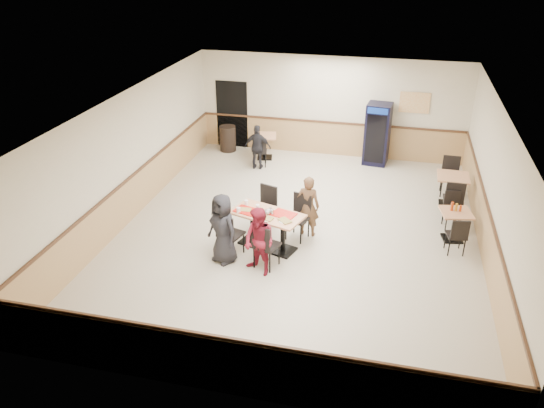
% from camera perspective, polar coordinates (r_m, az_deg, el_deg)
% --- Properties ---
extents(ground, '(10.00, 10.00, 0.00)m').
position_cam_1_polar(ground, '(12.20, 2.81, -2.95)').
color(ground, beige).
rests_on(ground, ground).
extents(room_shell, '(10.00, 10.00, 10.00)m').
position_cam_1_polar(room_shell, '(14.08, 11.98, 3.34)').
color(room_shell, silver).
rests_on(room_shell, ground).
extents(main_table, '(1.69, 1.19, 0.82)m').
position_cam_1_polar(main_table, '(11.34, -0.51, -2.23)').
color(main_table, black).
rests_on(main_table, ground).
extents(main_chairs, '(1.83, 2.12, 1.04)m').
position_cam_1_polar(main_chairs, '(11.38, -0.74, -2.28)').
color(main_chairs, black).
rests_on(main_chairs, ground).
extents(diner_woman_left, '(0.88, 0.79, 1.51)m').
position_cam_1_polar(diner_woman_left, '(10.81, -5.31, -2.66)').
color(diner_woman_left, black).
rests_on(diner_woman_left, ground).
extents(diner_woman_right, '(0.87, 0.81, 1.42)m').
position_cam_1_polar(diner_woman_right, '(10.40, -1.38, -4.10)').
color(diner_woman_right, maroon).
rests_on(diner_woman_right, ground).
extents(diner_man_opposite, '(0.54, 0.37, 1.43)m').
position_cam_1_polar(diner_man_opposite, '(11.77, 3.89, -0.22)').
color(diner_man_opposite, brown).
rests_on(diner_man_opposite, ground).
extents(lone_diner, '(0.79, 0.37, 1.31)m').
position_cam_1_polar(lone_diner, '(15.27, -1.56, 6.12)').
color(lone_diner, black).
rests_on(lone_diner, ground).
extents(tabletop_clutter, '(1.39, 0.74, 0.12)m').
position_cam_1_polar(tabletop_clutter, '(11.19, -0.99, -0.91)').
color(tabletop_clutter, red).
rests_on(tabletop_clutter, main_table).
extents(side_table_near, '(0.76, 0.76, 0.69)m').
position_cam_1_polar(side_table_near, '(12.32, 19.05, -1.75)').
color(side_table_near, black).
rests_on(side_table_near, ground).
extents(side_table_near_chair_south, '(0.48, 0.48, 0.88)m').
position_cam_1_polar(side_table_near_chair_south, '(11.85, 19.21, -3.10)').
color(side_table_near_chair_south, black).
rests_on(side_table_near_chair_south, ground).
extents(side_table_near_chair_north, '(0.48, 0.48, 0.88)m').
position_cam_1_polar(side_table_near_chair_north, '(12.82, 18.88, -0.68)').
color(side_table_near_chair_north, black).
rests_on(side_table_near_chair_north, ground).
extents(side_table_far, '(0.78, 0.78, 0.82)m').
position_cam_1_polar(side_table_far, '(13.83, 18.77, 1.85)').
color(side_table_far, black).
rests_on(side_table_far, ground).
extents(side_table_far_chair_south, '(0.49, 0.49, 1.03)m').
position_cam_1_polar(side_table_far_chair_south, '(13.25, 18.92, 0.59)').
color(side_table_far_chair_south, black).
rests_on(side_table_far_chair_south, ground).
extents(side_table_far_chair_north, '(0.49, 0.49, 1.03)m').
position_cam_1_polar(side_table_far_chair_north, '(14.44, 18.60, 2.82)').
color(side_table_far_chair_north, black).
rests_on(side_table_far_chair_north, ground).
extents(condiment_caddy, '(0.23, 0.06, 0.20)m').
position_cam_1_polar(condiment_caddy, '(12.22, 19.12, -0.31)').
color(condiment_caddy, '#B5370C').
rests_on(condiment_caddy, side_table_near).
extents(back_table, '(0.81, 0.81, 0.73)m').
position_cam_1_polar(back_table, '(16.08, -0.79, 6.59)').
color(back_table, black).
rests_on(back_table, ground).
extents(back_table_chair_lone, '(0.51, 0.51, 0.93)m').
position_cam_1_polar(back_table_chair_lone, '(15.56, -1.32, 5.78)').
color(back_table_chair_lone, black).
rests_on(back_table_chair_lone, ground).
extents(pepsi_cooler, '(0.75, 0.76, 1.81)m').
position_cam_1_polar(pepsi_cooler, '(15.88, 11.26, 7.39)').
color(pepsi_cooler, black).
rests_on(pepsi_cooler, ground).
extents(trash_bin, '(0.50, 0.50, 0.80)m').
position_cam_1_polar(trash_bin, '(16.77, -4.78, 7.04)').
color(trash_bin, black).
rests_on(trash_bin, ground).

